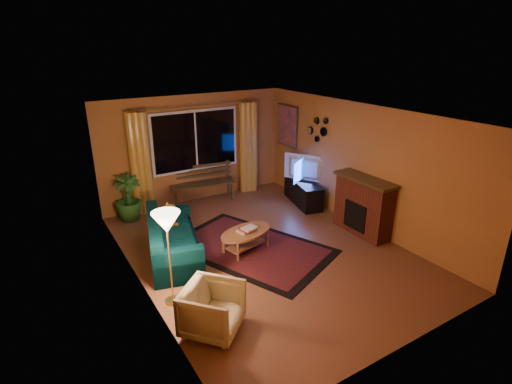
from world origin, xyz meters
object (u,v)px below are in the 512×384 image
floor_lamp (170,259)px  tv_console (303,192)px  coffee_table (246,241)px  sofa (173,238)px  armchair (213,307)px  bench (203,193)px

floor_lamp → tv_console: floor_lamp is taller
floor_lamp → coffee_table: size_ratio=1.33×
sofa → armchair: 2.10m
sofa → armchair: size_ratio=2.56×
armchair → tv_console: bearing=-3.7°
bench → sofa: sofa is taller
sofa → tv_console: 3.60m
bench → tv_console: 2.37m
armchair → tv_console: armchair is taller
bench → coffee_table: (-0.32, -2.58, -0.03)m
bench → sofa: 2.63m
sofa → floor_lamp: (-0.49, -1.21, 0.34)m
floor_lamp → coffee_table: (1.70, 0.76, -0.52)m
armchair → floor_lamp: floor_lamp is taller
bench → floor_lamp: (-2.02, -3.34, 0.49)m
tv_console → coffee_table: bearing=-136.6°
bench → tv_console: bearing=-24.5°
coffee_table → sofa: bearing=159.8°
floor_lamp → tv_console: (3.99, 2.02, -0.44)m
tv_console → armchair: bearing=-127.7°
armchair → bench: bearing=25.7°
bench → sofa: (-1.54, -2.13, 0.15)m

